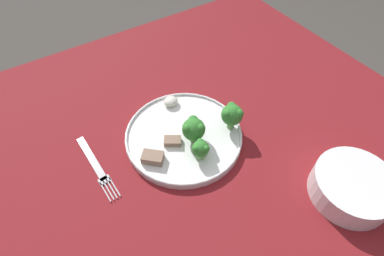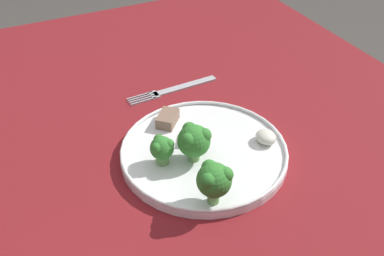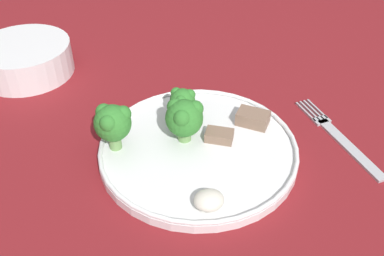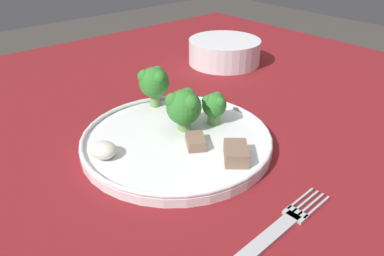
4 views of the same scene
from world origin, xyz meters
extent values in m
cube|color=maroon|center=(0.00, 0.00, 0.76)|extent=(1.20, 1.11, 0.03)
cylinder|color=brown|center=(0.54, 0.50, 0.37)|extent=(0.06, 0.06, 0.74)
cylinder|color=white|center=(-0.03, -0.08, 0.78)|extent=(0.26, 0.26, 0.01)
torus|color=white|center=(-0.03, -0.08, 0.79)|extent=(0.26, 0.26, 0.01)
cube|color=#B2B2B7|center=(0.17, -0.14, 0.77)|extent=(0.02, 0.13, 0.00)
cube|color=#B2B2B7|center=(0.17, -0.07, 0.77)|extent=(0.02, 0.02, 0.00)
cube|color=#B2B2B7|center=(0.18, -0.05, 0.77)|extent=(0.00, 0.05, 0.00)
cube|color=#B2B2B7|center=(0.17, -0.05, 0.77)|extent=(0.00, 0.05, 0.00)
cube|color=#B2B2B7|center=(0.16, -0.05, 0.77)|extent=(0.00, 0.05, 0.00)
cube|color=#B2B2B7|center=(0.16, -0.05, 0.77)|extent=(0.00, 0.05, 0.00)
cylinder|color=white|center=(-0.23, 0.21, 0.80)|extent=(0.15, 0.15, 0.05)
cylinder|color=silver|center=(-0.23, 0.21, 0.79)|extent=(0.13, 0.13, 0.04)
cylinder|color=#709E56|center=(-0.13, -0.04, 0.80)|extent=(0.02, 0.02, 0.02)
sphere|color=#337F2D|center=(-0.13, -0.04, 0.82)|extent=(0.05, 0.05, 0.05)
sphere|color=#337F2D|center=(-0.12, -0.04, 0.84)|extent=(0.02, 0.02, 0.02)
sphere|color=#337F2D|center=(-0.14, -0.03, 0.84)|extent=(0.02, 0.02, 0.02)
sphere|color=#337F2D|center=(-0.14, -0.05, 0.84)|extent=(0.02, 0.02, 0.02)
cylinder|color=#709E56|center=(-0.04, -0.06, 0.79)|extent=(0.02, 0.02, 0.02)
sphere|color=#337F2D|center=(-0.04, -0.06, 0.82)|extent=(0.05, 0.05, 0.05)
sphere|color=#337F2D|center=(-0.02, -0.06, 0.83)|extent=(0.02, 0.02, 0.02)
sphere|color=#337F2D|center=(-0.05, -0.04, 0.83)|extent=(0.02, 0.02, 0.02)
sphere|color=#337F2D|center=(-0.05, -0.07, 0.83)|extent=(0.02, 0.02, 0.02)
cylinder|color=#709E56|center=(-0.03, -0.01, 0.79)|extent=(0.02, 0.02, 0.02)
sphere|color=#337F2D|center=(-0.03, -0.01, 0.81)|extent=(0.04, 0.04, 0.04)
sphere|color=#337F2D|center=(-0.01, -0.01, 0.82)|extent=(0.02, 0.02, 0.02)
sphere|color=#337F2D|center=(-0.03, 0.00, 0.82)|extent=(0.02, 0.02, 0.02)
sphere|color=#337F2D|center=(-0.03, -0.02, 0.82)|extent=(0.02, 0.02, 0.02)
cube|color=#846651|center=(0.06, -0.06, 0.79)|extent=(0.05, 0.05, 0.02)
cube|color=#846651|center=(0.01, -0.07, 0.79)|extent=(0.04, 0.04, 0.01)
ellipsoid|color=silver|center=(-0.05, -0.18, 0.79)|extent=(0.04, 0.03, 0.02)
camera|label=1|loc=(0.18, 0.28, 1.31)|focal=28.00mm
camera|label=2|loc=(-0.50, 0.17, 1.24)|focal=42.00mm
camera|label=3|loc=(-0.19, -0.50, 1.18)|focal=42.00mm
camera|label=4|loc=(0.32, -0.35, 1.05)|focal=35.00mm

